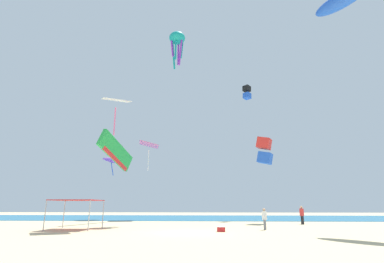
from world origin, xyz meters
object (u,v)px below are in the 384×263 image
kite_octopus_teal (177,40)px  kite_box_red (264,151)px  canopy_tent (77,201)px  kite_box_black (247,92)px  kite_parafoil_green (116,152)px  kite_diamond_white (116,102)px  kite_inflatable_blue (341,1)px  person_leftmost (302,213)px  kite_delta_purple (114,159)px  person_near_tent (264,217)px  cooler_box (221,229)px  kite_diamond_pink (149,146)px

kite_octopus_teal → kite_box_red: 17.43m
canopy_tent → kite_box_red: (16.82, 9.36, 5.65)m
kite_box_black → kite_parafoil_green: 21.07m
kite_diamond_white → kite_box_black: bearing=23.4°
canopy_tent → kite_inflatable_blue: bearing=0.5°
person_leftmost → kite_parafoil_green: kite_parafoil_green is taller
canopy_tent → kite_box_black: bearing=46.3°
kite_inflatable_blue → kite_parafoil_green: bearing=-149.6°
canopy_tent → kite_diamond_white: (2.35, 0.68, 8.54)m
person_leftmost → kite_delta_purple: bearing=61.3°
canopy_tent → kite_box_red: 20.06m
kite_diamond_white → kite_box_red: (14.47, 8.68, -2.89)m
kite_octopus_teal → kite_box_red: size_ratio=1.50×
person_near_tent → kite_parafoil_green: (-14.74, 8.40, 6.77)m
person_leftmost → kite_octopus_teal: kite_octopus_teal is taller
kite_diamond_white → kite_delta_purple: (-4.80, 14.92, -2.73)m
kite_parafoil_green → kite_diamond_white: bearing=-149.8°
kite_delta_purple → kite_box_black: bearing=67.3°
person_near_tent → kite_octopus_teal: (-7.92, 8.59, 21.08)m
person_near_tent → kite_octopus_teal: kite_octopus_teal is taller
cooler_box → kite_box_black: kite_box_black is taller
cooler_box → kite_diamond_white: bearing=166.9°
person_near_tent → kite_parafoil_green: kite_parafoil_green is taller
canopy_tent → person_leftmost: 20.94m
kite_diamond_white → kite_diamond_pink: size_ratio=0.91×
person_leftmost → kite_box_black: kite_box_black is taller
cooler_box → kite_diamond_white: size_ratio=0.16×
person_near_tent → person_leftmost: person_leftmost is taller
kite_box_black → kite_diamond_white: 22.84m
canopy_tent → kite_diamond_pink: (2.40, 15.29, 7.55)m
cooler_box → kite_inflatable_blue: size_ratio=0.12×
kite_octopus_teal → kite_box_red: (10.05, 0.29, -14.24)m
canopy_tent → kite_parafoil_green: bearing=90.3°
canopy_tent → kite_delta_purple: bearing=99.0°
person_near_tent → kite_delta_purple: bearing=69.4°
person_near_tent → cooler_box: (-3.44, -1.88, -0.76)m
kite_diamond_white → person_leftmost: bearing=-5.6°
person_leftmost → kite_parafoil_green: 20.86m
kite_parafoil_green → kite_delta_purple: size_ratio=1.60×
cooler_box → kite_diamond_pink: (-8.85, 16.68, 9.51)m
person_near_tent → person_leftmost: bearing=-15.7°
kite_box_red → kite_diamond_pink: (-14.42, 5.93, 1.90)m
kite_parafoil_green → kite_delta_purple: 7.13m
cooler_box → kite_inflatable_blue: 22.85m
kite_box_black → kite_inflatable_blue: (6.34, -16.97, 1.87)m
person_leftmost → kite_box_black: size_ratio=0.87×
canopy_tent → kite_diamond_white: kite_diamond_white is taller
cooler_box → kite_box_black: size_ratio=0.28×
person_near_tent → kite_box_black: (1.67, 16.65, 17.08)m
canopy_tent → kite_box_black: size_ratio=1.69×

